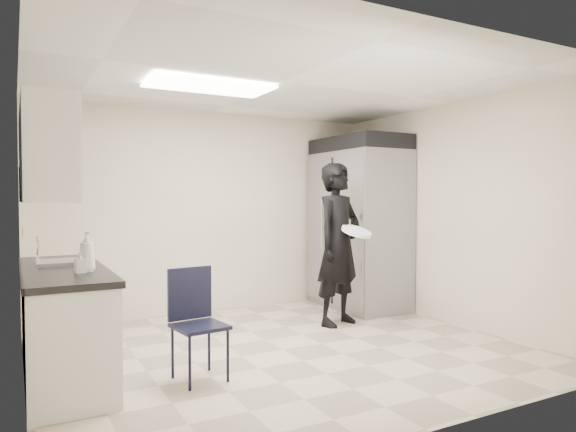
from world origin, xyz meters
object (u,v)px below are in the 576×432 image
lower_counter (64,325)px  folding_chair (200,326)px  man_tuxedo (339,244)px  commercial_fridge (359,230)px

lower_counter → folding_chair: (0.97, -0.62, 0.01)m
lower_counter → man_tuxedo: man_tuxedo is taller
commercial_fridge → man_tuxedo: 1.04m
folding_chair → man_tuxedo: bearing=19.2°
folding_chair → man_tuxedo: 2.33m
commercial_fridge → folding_chair: bearing=-149.0°
lower_counter → man_tuxedo: 3.07m
lower_counter → man_tuxedo: (3.00, 0.40, 0.52)m
commercial_fridge → folding_chair: size_ratio=2.39×
folding_chair → man_tuxedo: man_tuxedo is taller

